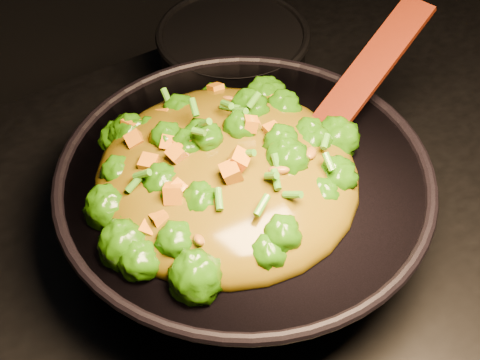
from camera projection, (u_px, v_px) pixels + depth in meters
wok at (244, 210)px, 0.90m from camera, size 0.53×0.53×0.12m
stir_fry at (226, 151)px, 0.81m from camera, size 0.34×0.34×0.10m
spatula at (355, 89)px, 0.88m from camera, size 0.27×0.12×0.12m
back_pot at (233, 64)px, 1.09m from camera, size 0.26×0.26×0.12m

